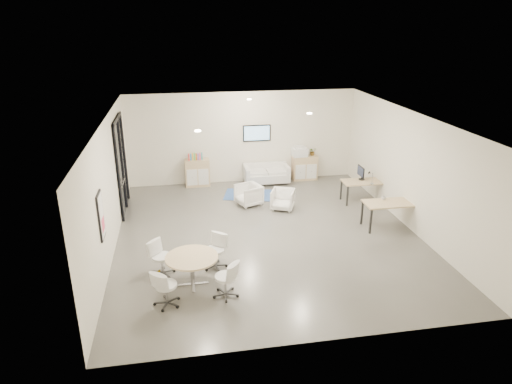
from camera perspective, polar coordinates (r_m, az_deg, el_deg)
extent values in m
cube|color=#53524C|center=(12.67, 1.40, -6.93)|extent=(8.00, 9.00, 0.80)
cube|color=white|center=(11.38, 1.58, 11.20)|extent=(8.00, 9.00, 0.80)
cube|color=silver|center=(16.52, -1.89, 7.14)|extent=(8.00, 0.80, 3.20)
cube|color=silver|center=(7.57, 8.93, -10.46)|extent=(8.00, 0.80, 3.20)
cube|color=silver|center=(11.86, -19.85, 0.33)|extent=(0.80, 9.00, 3.20)
cube|color=silver|center=(13.42, 20.25, 2.61)|extent=(0.80, 9.00, 3.20)
cube|color=black|center=(14.20, -16.50, 3.26)|extent=(0.02, 1.90, 2.85)
cube|color=black|center=(13.86, -17.00, 8.73)|extent=(0.06, 1.90, 0.08)
cube|color=black|center=(13.33, -16.79, 2.11)|extent=(0.06, 0.08, 2.85)
cube|color=black|center=(15.06, -16.09, 4.29)|extent=(0.06, 0.08, 2.85)
cube|color=black|center=(14.34, -16.37, 3.44)|extent=(0.06, 0.07, 2.85)
cube|color=#B2B2B7|center=(13.88, -16.28, 1.25)|extent=(0.04, 0.60, 0.05)
cube|color=black|center=(10.33, -18.83, -2.83)|extent=(0.04, 0.54, 1.04)
cube|color=white|center=(10.33, -18.71, -2.83)|extent=(0.01, 0.46, 0.96)
cube|color=#E64163|center=(10.41, -18.57, -3.84)|extent=(0.01, 0.32, 0.30)
cube|color=black|center=(16.14, 0.09, 7.38)|extent=(0.98, 0.05, 0.58)
cube|color=#8EC7F6|center=(16.11, 0.11, 7.36)|extent=(0.90, 0.01, 0.50)
cylinder|color=#FFEAC6|center=(10.27, -7.30, 7.59)|extent=(0.14, 0.14, 0.03)
cylinder|color=#FFEAC6|center=(12.22, 6.69, 9.73)|extent=(0.14, 0.14, 0.03)
cylinder|color=#FFEAC6|center=(14.36, -0.86, 11.51)|extent=(0.14, 0.14, 0.03)
cube|color=tan|center=(16.07, -7.34, 2.41)|extent=(0.84, 0.42, 0.95)
cube|color=silver|center=(15.88, -7.98, 1.80)|extent=(0.35, 0.02, 0.57)
cube|color=silver|center=(15.90, -6.59, 1.89)|extent=(0.35, 0.02, 0.57)
cube|color=tan|center=(16.68, 6.08, 3.05)|extent=(0.89, 0.42, 0.89)
cube|color=silver|center=(16.46, 5.59, 2.50)|extent=(0.37, 0.02, 0.53)
cube|color=silver|center=(16.57, 6.96, 2.57)|extent=(0.37, 0.02, 0.53)
cube|color=red|center=(15.89, -8.39, 4.36)|extent=(0.04, 0.14, 0.22)
cube|color=#337FCC|center=(15.89, -8.16, 4.37)|extent=(0.04, 0.14, 0.22)
cube|color=gold|center=(15.89, -7.93, 4.38)|extent=(0.04, 0.14, 0.22)
cube|color=#4CB24C|center=(15.89, -7.71, 4.40)|extent=(0.04, 0.14, 0.22)
cube|color=#CC6619|center=(15.89, -7.48, 4.41)|extent=(0.04, 0.14, 0.22)
cube|color=purple|center=(15.90, -7.25, 4.43)|extent=(0.04, 0.14, 0.22)
cube|color=#E54C7F|center=(15.90, -7.02, 4.44)|extent=(0.04, 0.14, 0.22)
cube|color=teal|center=(15.90, -6.79, 4.45)|extent=(0.04, 0.14, 0.22)
cube|color=white|center=(16.45, 5.47, 5.00)|extent=(0.55, 0.47, 0.30)
cube|color=white|center=(16.41, 5.49, 5.61)|extent=(0.41, 0.35, 0.06)
cube|color=white|center=(16.22, 1.32, 1.91)|extent=(1.58, 0.79, 0.29)
cube|color=white|center=(16.41, 1.12, 3.22)|extent=(1.57, 0.19, 0.29)
cube|color=white|center=(16.06, -1.19, 2.27)|extent=(0.14, 0.79, 0.59)
cube|color=white|center=(16.33, 3.79, 2.54)|extent=(0.14, 0.79, 0.59)
cube|color=#315497|center=(15.22, -0.86, -0.34)|extent=(1.83, 1.45, 0.01)
imported|color=white|center=(14.31, -0.93, -0.22)|extent=(0.87, 0.89, 0.72)
imported|color=white|center=(14.01, 3.36, -0.82)|extent=(0.86, 0.84, 0.69)
cube|color=tan|center=(14.85, 13.28, 1.27)|extent=(1.34, 0.69, 0.04)
cube|color=black|center=(14.50, 11.35, -0.51)|extent=(0.05, 0.05, 0.65)
cube|color=black|center=(14.98, 15.75, -0.21)|extent=(0.05, 0.05, 0.65)
cube|color=black|center=(14.99, 10.59, 0.26)|extent=(0.05, 0.05, 0.65)
cube|color=black|center=(15.46, 14.88, 0.53)|extent=(0.05, 0.05, 0.65)
cube|color=tan|center=(13.17, 16.41, -1.34)|extent=(1.44, 0.74, 0.04)
cube|color=black|center=(12.78, 14.14, -3.60)|extent=(0.05, 0.05, 0.70)
cube|color=black|center=(13.36, 19.37, -3.10)|extent=(0.05, 0.05, 0.70)
cube|color=black|center=(13.29, 13.11, -2.54)|extent=(0.05, 0.05, 0.70)
cube|color=black|center=(13.85, 18.18, -2.10)|extent=(0.05, 0.05, 0.70)
cylinder|color=black|center=(14.97, 13.07, 1.57)|extent=(0.20, 0.20, 0.02)
cube|color=black|center=(14.94, 13.11, 2.00)|extent=(0.04, 0.03, 0.24)
cube|color=black|center=(14.87, 12.97, 2.54)|extent=(0.03, 0.50, 0.32)
cylinder|color=tan|center=(10.04, -8.05, -8.10)|extent=(1.15, 1.15, 0.04)
cylinder|color=#B2B2B7|center=(10.21, -7.95, -9.82)|extent=(0.10, 0.10, 0.66)
cube|color=#B2B2B7|center=(10.37, -7.86, -11.33)|extent=(0.67, 0.06, 0.03)
cube|color=#B2B2B7|center=(10.37, -7.86, -11.33)|extent=(0.06, 0.67, 0.03)
imported|color=#3F7F3F|center=(16.62, 7.07, 4.96)|extent=(0.32, 0.34, 0.23)
imported|color=#3F7F3F|center=(10.63, -12.19, -10.47)|extent=(0.19, 0.31, 0.13)
imported|color=white|center=(13.29, 15.68, -0.68)|extent=(0.12, 0.10, 0.12)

